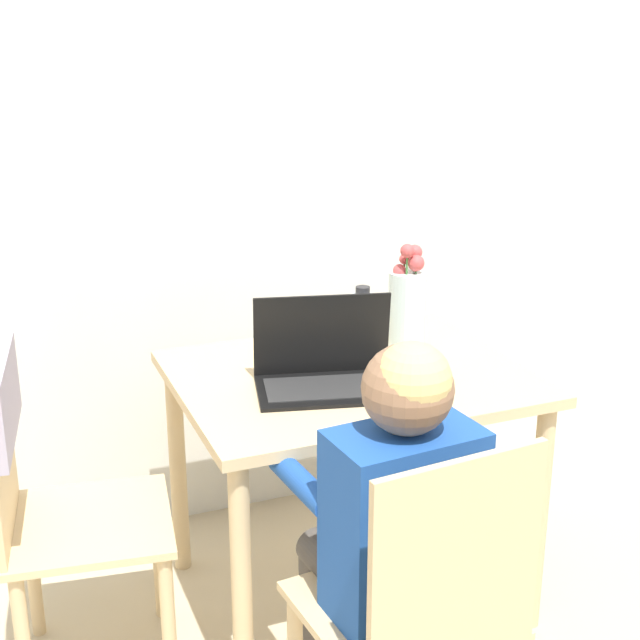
# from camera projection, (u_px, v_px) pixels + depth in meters

# --- Properties ---
(wall_back) EXTENTS (6.40, 0.05, 2.50)m
(wall_back) POSITION_uv_depth(u_px,v_px,m) (230.00, 147.00, 2.78)
(wall_back) COLOR silver
(wall_back) RESTS_ON ground_plane
(dining_table) EXTENTS (0.94, 0.75, 0.71)m
(dining_table) POSITION_uv_depth(u_px,v_px,m) (349.00, 407.00, 2.47)
(dining_table) COLOR #D6B784
(dining_table) RESTS_ON ground_plane
(chair_occupied) EXTENTS (0.43, 0.43, 0.87)m
(chair_occupied) POSITION_uv_depth(u_px,v_px,m) (418.00, 618.00, 1.84)
(chair_occupied) COLOR #D6B784
(chair_occupied) RESTS_ON ground_plane
(chair_spare) EXTENTS (0.48, 0.45, 0.88)m
(chair_spare) POSITION_uv_depth(u_px,v_px,m) (33.00, 469.00, 2.16)
(chair_spare) COLOR #D6B784
(chair_spare) RESTS_ON ground_plane
(person_seated) EXTENTS (0.35, 0.44, 1.04)m
(person_seated) POSITION_uv_depth(u_px,v_px,m) (391.00, 507.00, 1.87)
(person_seated) COLOR #1E4C9E
(person_seated) RESTS_ON ground_plane
(laptop) EXTENTS (0.41, 0.31, 0.24)m
(laptop) POSITION_uv_depth(u_px,v_px,m) (325.00, 366.00, 2.34)
(laptop) COLOR black
(laptop) RESTS_ON dining_table
(flower_vase) EXTENTS (0.11, 0.11, 0.33)m
(flower_vase) POSITION_uv_depth(u_px,v_px,m) (407.00, 308.00, 2.54)
(flower_vase) COLOR silver
(flower_vase) RESTS_ON dining_table
(water_bottle) EXTENTS (0.06, 0.06, 0.24)m
(water_bottle) POSITION_uv_depth(u_px,v_px,m) (362.00, 331.00, 2.44)
(water_bottle) COLOR silver
(water_bottle) RESTS_ON dining_table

